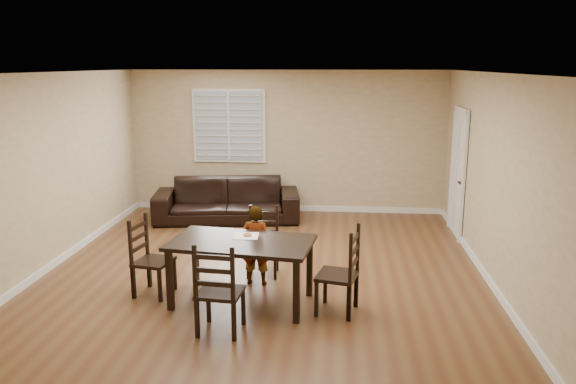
% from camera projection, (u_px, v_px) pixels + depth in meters
% --- Properties ---
extents(ground, '(7.00, 7.00, 0.00)m').
position_uv_depth(ground, '(263.00, 276.00, 7.62)').
color(ground, brown).
rests_on(ground, ground).
extents(room, '(6.04, 7.04, 2.72)m').
position_uv_depth(room, '(266.00, 142.00, 7.38)').
color(room, '#CCB58A').
rests_on(room, ground).
extents(dining_table, '(1.77, 1.15, 0.78)m').
position_uv_depth(dining_table, '(241.00, 248.00, 6.62)').
color(dining_table, black).
rests_on(dining_table, ground).
extents(chair_near, '(0.43, 0.40, 0.93)m').
position_uv_depth(chair_near, '(264.00, 242.00, 7.68)').
color(chair_near, black).
rests_on(chair_near, ground).
extents(chair_far, '(0.50, 0.47, 1.02)m').
position_uv_depth(chair_far, '(217.00, 295.00, 5.83)').
color(chair_far, black).
rests_on(chair_far, ground).
extents(chair_left, '(0.49, 0.51, 0.99)m').
position_uv_depth(chair_left, '(145.00, 259.00, 6.96)').
color(chair_left, black).
rests_on(chair_left, ground).
extents(chair_right, '(0.53, 0.55, 1.03)m').
position_uv_depth(chair_right, '(348.00, 275.00, 6.38)').
color(chair_right, black).
rests_on(chair_right, ground).
extents(child, '(0.40, 0.27, 1.06)m').
position_uv_depth(child, '(256.00, 245.00, 7.23)').
color(child, gray).
rests_on(child, ground).
extents(napkin, '(0.32, 0.32, 0.00)m').
position_uv_depth(napkin, '(246.00, 236.00, 6.78)').
color(napkin, silver).
rests_on(napkin, dining_table).
extents(donut, '(0.10, 0.10, 0.04)m').
position_uv_depth(donut, '(248.00, 234.00, 6.77)').
color(donut, '#B47540').
rests_on(donut, napkin).
extents(sofa, '(2.72, 1.37, 0.76)m').
position_uv_depth(sofa, '(227.00, 200.00, 10.24)').
color(sofa, black).
rests_on(sofa, ground).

